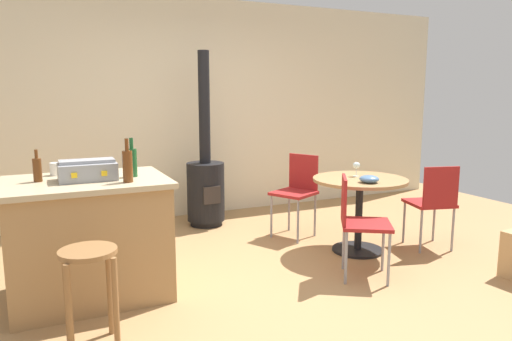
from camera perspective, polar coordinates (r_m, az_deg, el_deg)
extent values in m
plane|color=#A37A4C|center=(3.98, 0.68, -13.51)|extent=(8.80, 8.80, 0.00)
cube|color=beige|center=(5.97, -9.58, 7.35)|extent=(8.00, 0.10, 2.70)
cube|color=#A37A4C|center=(3.84, -19.50, -8.01)|extent=(1.11, 0.83, 0.87)
cube|color=tan|center=(3.74, -19.88, -1.33)|extent=(1.17, 0.89, 0.04)
cylinder|color=olive|center=(3.25, -17.30, -13.63)|extent=(0.04, 0.04, 0.60)
cylinder|color=olive|center=(3.23, -21.93, -14.03)|extent=(0.04, 0.04, 0.60)
cylinder|color=olive|center=(3.00, -21.64, -15.90)|extent=(0.04, 0.04, 0.60)
cylinder|color=olive|center=(3.02, -16.61, -15.45)|extent=(0.04, 0.04, 0.60)
cylinder|color=olive|center=(3.01, -19.69, -9.24)|extent=(0.34, 0.34, 0.03)
cylinder|color=black|center=(4.84, 12.19, -9.36)|extent=(0.50, 0.50, 0.02)
cylinder|color=black|center=(4.74, 12.33, -5.46)|extent=(0.07, 0.07, 0.70)
cylinder|color=#A37A4C|center=(4.66, 12.49, -1.10)|extent=(0.91, 0.91, 0.03)
cube|color=maroon|center=(5.04, 20.22, -3.73)|extent=(0.49, 0.49, 0.03)
cube|color=maroon|center=(4.85, 21.49, -1.91)|extent=(0.35, 0.11, 0.40)
cylinder|color=gray|center=(4.88, 19.34, -6.97)|extent=(0.02, 0.02, 0.44)
cylinder|color=gray|center=(5.05, 22.72, -6.62)|extent=(0.02, 0.02, 0.44)
cylinder|color=gray|center=(5.33, 20.74, -5.69)|extent=(0.02, 0.02, 0.44)
cylinder|color=gray|center=(5.16, 17.48, -5.98)|extent=(0.02, 0.02, 0.44)
cube|color=maroon|center=(5.07, 4.57, -2.75)|extent=(0.54, 0.54, 0.03)
cube|color=maroon|center=(5.19, 5.76, -0.24)|extent=(0.19, 0.33, 0.40)
cylinder|color=gray|center=(5.18, 7.15, -5.37)|extent=(0.02, 0.02, 0.47)
cylinder|color=gray|center=(5.36, 4.02, -4.83)|extent=(0.02, 0.02, 0.47)
cylinder|color=gray|center=(5.09, 1.87, -5.58)|extent=(0.02, 0.02, 0.47)
cylinder|color=gray|center=(4.91, 5.10, -6.19)|extent=(0.02, 0.02, 0.47)
cube|color=maroon|center=(4.06, 13.21, -6.37)|extent=(0.55, 0.55, 0.03)
cube|color=maroon|center=(4.00, 10.60, -3.58)|extent=(0.21, 0.32, 0.40)
cylinder|color=gray|center=(4.28, 10.57, -8.81)|extent=(0.02, 0.02, 0.45)
cylinder|color=gray|center=(3.96, 10.84, -10.34)|extent=(0.02, 0.02, 0.45)
cylinder|color=gray|center=(3.99, 15.79, -10.34)|extent=(0.02, 0.02, 0.45)
cylinder|color=gray|center=(4.31, 15.13, -8.83)|extent=(0.02, 0.02, 0.45)
cylinder|color=black|center=(5.66, -6.04, -6.23)|extent=(0.37, 0.37, 0.06)
cylinder|color=black|center=(5.57, -6.11, -2.55)|extent=(0.44, 0.44, 0.68)
cube|color=#2D2826|center=(5.37, -5.34, -3.00)|extent=(0.20, 0.02, 0.20)
cylinder|color=black|center=(5.46, -6.28, 7.57)|extent=(0.13, 0.13, 1.28)
cube|color=gray|center=(3.70, -19.74, -0.10)|extent=(0.41, 0.28, 0.13)
cube|color=gray|center=(3.69, -19.80, 1.07)|extent=(0.39, 0.17, 0.02)
cube|color=yellow|center=(3.55, -21.15, -0.56)|extent=(0.04, 0.01, 0.04)
cube|color=yellow|center=(3.57, -17.89, -0.33)|extent=(0.04, 0.01, 0.04)
cylinder|color=#603314|center=(3.76, -24.95, 0.04)|extent=(0.06, 0.06, 0.17)
cylinder|color=#603314|center=(3.74, -25.08, 1.82)|extent=(0.02, 0.02, 0.07)
cylinder|color=#603314|center=(3.51, -15.28, 0.47)|extent=(0.07, 0.07, 0.23)
cylinder|color=#603314|center=(3.49, -15.39, 3.05)|extent=(0.03, 0.03, 0.09)
cylinder|color=#194C23|center=(3.73, -14.77, 0.91)|extent=(0.08, 0.08, 0.22)
cylinder|color=#194C23|center=(3.72, -14.87, 3.20)|extent=(0.03, 0.03, 0.08)
cylinder|color=white|center=(4.00, -23.10, 0.17)|extent=(0.09, 0.09, 0.10)
torus|color=white|center=(4.00, -22.32, 0.29)|extent=(0.05, 0.01, 0.05)
cylinder|color=#4C7099|center=(4.03, -18.38, 0.39)|extent=(0.08, 0.08, 0.08)
torus|color=#4C7099|center=(4.03, -17.68, 0.49)|extent=(0.05, 0.01, 0.05)
cylinder|color=silver|center=(4.76, 12.02, -0.67)|extent=(0.06, 0.06, 0.00)
cylinder|color=silver|center=(4.75, 12.04, -0.17)|extent=(0.01, 0.01, 0.08)
ellipsoid|color=silver|center=(4.74, 12.07, 0.64)|extent=(0.07, 0.07, 0.06)
ellipsoid|color=#4C7099|center=(4.44, 13.54, -1.00)|extent=(0.18, 0.18, 0.07)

